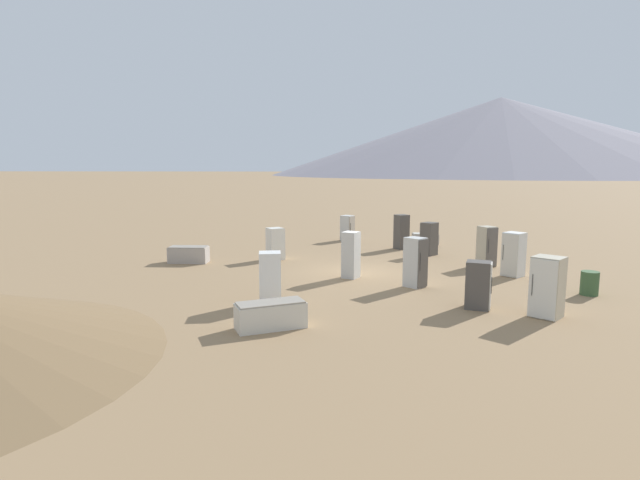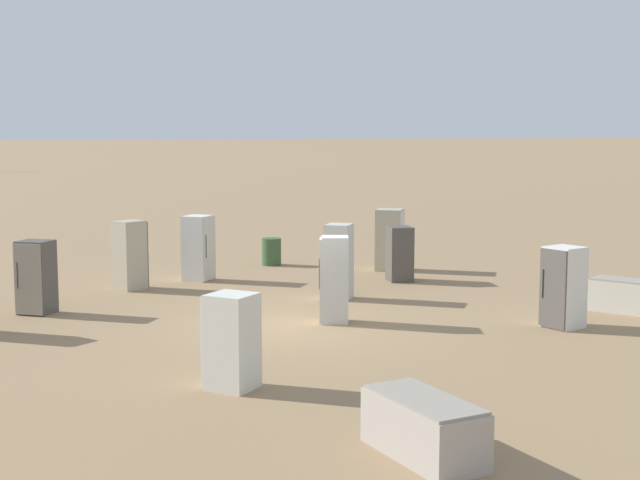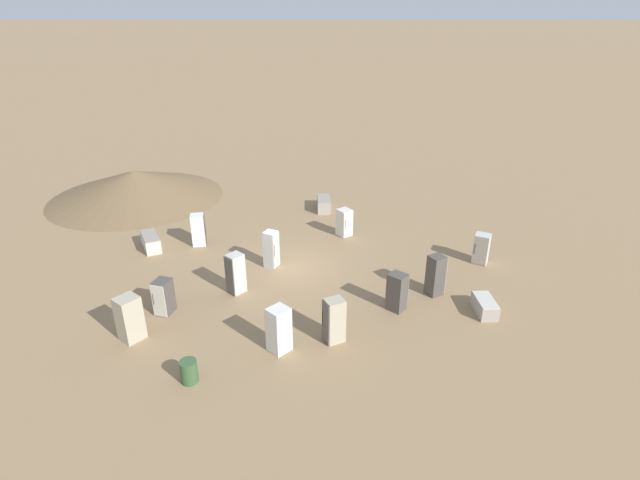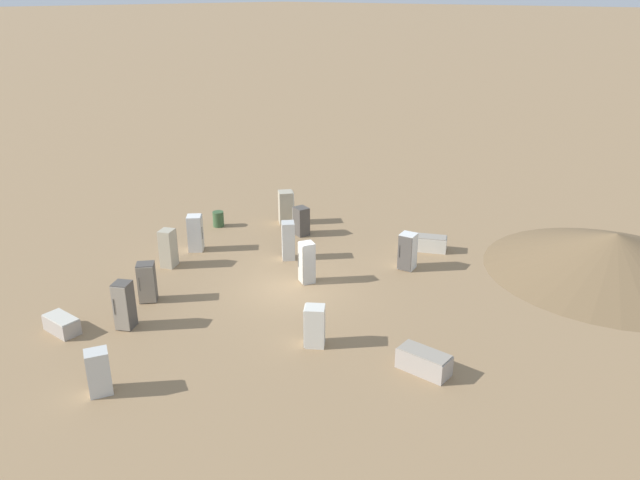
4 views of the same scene
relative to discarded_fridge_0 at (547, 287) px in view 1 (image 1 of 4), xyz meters
The scene contains 17 objects.
ground_plane 7.98m from the discarded_fridge_0, 136.43° to the left, with size 1000.00×1000.00×0.00m, color #937551.
mountain_ridge_0 292.17m from the discarded_fridge_0, 76.66° to the left, with size 259.19×259.19×43.50m.
discarded_fridge_0 is the anchor object (origin of this frame).
discarded_fridge_1 7.53m from the discarded_fridge_0, 90.12° to the left, with size 0.83×0.89×1.74m.
discarded_fridge_2 14.99m from the discarded_fridge_0, 152.14° to the left, with size 1.77×0.86×0.74m.
discarded_fridge_3 5.59m from the discarded_fridge_0, 84.08° to the left, with size 0.98×0.98×1.74m.
discarded_fridge_4 15.99m from the discarded_fridge_0, 113.64° to the left, with size 0.87×0.89×1.48m.
discarded_fridge_5 7.91m from the discarded_fridge_0, 166.74° to the right, with size 1.98×1.51×0.73m.
discarded_fridge_6 13.80m from the discarded_fridge_0, 98.31° to the left, with size 1.46×0.80×0.62m.
discarded_fridge_7 7.41m from the discarded_fridge_0, 141.52° to the left, with size 0.75×0.77×1.81m.
discarded_fridge_8 10.35m from the discarded_fridge_0, 102.29° to the left, with size 0.93×0.93×1.61m.
discarded_fridge_9 4.78m from the discarded_fridge_0, 135.91° to the left, with size 0.89×0.88×1.80m.
discarded_fridge_10 1.91m from the discarded_fridge_0, 158.27° to the left, with size 0.87×0.77×1.46m.
discarded_fridge_11 12.49m from the discarded_fridge_0, 139.26° to the left, with size 0.95×0.94×1.49m.
discarded_fridge_12 12.38m from the discarded_fridge_0, 106.12° to the left, with size 0.84×0.87×1.81m.
discarded_fridge_13 8.20m from the discarded_fridge_0, behind, with size 0.79×0.82×1.66m.
rusty_barrel 3.63m from the discarded_fridge_0, 49.84° to the left, with size 0.58×0.58×0.81m.
Camera 1 is at (0.69, -19.97, 4.27)m, focal length 28.00 mm.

